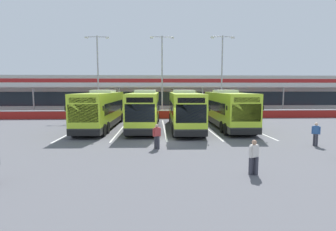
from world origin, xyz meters
name	(u,v)px	position (x,y,z in m)	size (l,w,h in m)	color
ground_plane	(167,141)	(0.00, 0.00, 0.00)	(200.00, 200.00, 0.00)	#56565B
terminal_building	(160,94)	(0.00, 26.91, 3.01)	(70.00, 13.00, 6.00)	silver
red_barrier_wall	(162,114)	(0.00, 14.50, 0.56)	(60.00, 0.40, 1.10)	maroon
coach_bus_leftmost	(102,110)	(-6.21, 6.62, 1.79)	(3.12, 12.21, 3.78)	#B7DB2D
coach_bus_left_centre	(145,110)	(-1.90, 6.58, 1.79)	(3.12, 12.21, 3.78)	#B7DB2D
coach_bus_centre	(184,110)	(1.96, 5.91, 1.79)	(3.12, 12.21, 3.78)	#B7DB2D
coach_bus_right_centre	(227,110)	(6.37, 6.53, 1.79)	(3.12, 12.21, 3.78)	#B7DB2D
bay_stripe_far_west	(78,129)	(-8.40, 6.00, 0.00)	(0.14, 13.00, 0.01)	silver
bay_stripe_west	(121,129)	(-4.20, 6.00, 0.00)	(0.14, 13.00, 0.01)	silver
bay_stripe_mid_west	(164,128)	(0.00, 6.00, 0.00)	(0.14, 13.00, 0.01)	silver
bay_stripe_centre	(206,128)	(4.20, 6.00, 0.00)	(0.14, 13.00, 0.01)	silver
bay_stripe_mid_east	(248,128)	(8.40, 6.00, 0.00)	(0.14, 13.00, 0.01)	silver
pedestrian_in_dark_coat	(254,156)	(3.61, -7.90, 0.87)	(0.52, 0.34, 1.62)	#33333D
pedestrian_child	(316,133)	(10.11, -2.27, 0.87)	(0.49, 0.42, 1.62)	#33333D
pedestrian_near_bin	(157,136)	(-0.78, -2.55, 0.87)	(0.54, 0.30, 1.62)	#33333D
lamp_post_west	(98,71)	(-8.71, 16.94, 6.29)	(3.24, 0.28, 11.00)	#9E9EA3
lamp_post_centre	(162,71)	(0.06, 16.50, 6.29)	(3.24, 0.28, 11.00)	#9E9EA3
lamp_post_east	(222,71)	(8.21, 16.02, 6.29)	(3.24, 0.28, 11.00)	#9E9EA3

